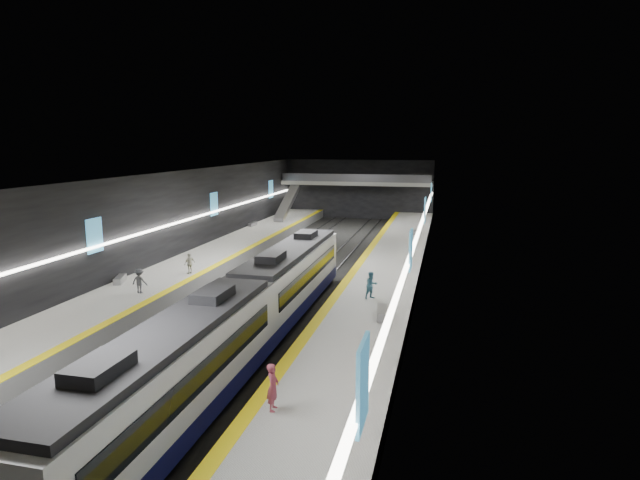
% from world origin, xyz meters
% --- Properties ---
extents(ground, '(70.00, 70.00, 0.00)m').
position_xyz_m(ground, '(0.00, 0.00, 0.00)').
color(ground, black).
rests_on(ground, ground).
extents(ceiling, '(20.00, 70.00, 0.04)m').
position_xyz_m(ceiling, '(0.00, 0.00, 8.00)').
color(ceiling, beige).
rests_on(ceiling, wall_left).
extents(wall_left, '(0.04, 70.00, 8.00)m').
position_xyz_m(wall_left, '(-10.00, 0.00, 4.00)').
color(wall_left, black).
rests_on(wall_left, ground).
extents(wall_right, '(0.04, 70.00, 8.00)m').
position_xyz_m(wall_right, '(10.00, 0.00, 4.00)').
color(wall_right, black).
rests_on(wall_right, ground).
extents(wall_back, '(20.00, 0.04, 8.00)m').
position_xyz_m(wall_back, '(0.00, 35.00, 4.00)').
color(wall_back, black).
rests_on(wall_back, ground).
extents(platform_left, '(5.00, 70.00, 1.00)m').
position_xyz_m(platform_left, '(-7.50, 0.00, 0.50)').
color(platform_left, slate).
rests_on(platform_left, ground).
extents(tile_surface_left, '(5.00, 70.00, 0.02)m').
position_xyz_m(tile_surface_left, '(-7.50, 0.00, 1.01)').
color(tile_surface_left, '#9C9D98').
rests_on(tile_surface_left, platform_left).
extents(tactile_strip_left, '(0.60, 70.00, 0.02)m').
position_xyz_m(tactile_strip_left, '(-5.30, 0.00, 1.02)').
color(tactile_strip_left, yellow).
rests_on(tactile_strip_left, platform_left).
extents(platform_right, '(5.00, 70.00, 1.00)m').
position_xyz_m(platform_right, '(7.50, 0.00, 0.50)').
color(platform_right, slate).
rests_on(platform_right, ground).
extents(tile_surface_right, '(5.00, 70.00, 0.02)m').
position_xyz_m(tile_surface_right, '(7.50, 0.00, 1.01)').
color(tile_surface_right, '#9C9D98').
rests_on(tile_surface_right, platform_right).
extents(tactile_strip_right, '(0.60, 70.00, 0.02)m').
position_xyz_m(tactile_strip_right, '(5.30, 0.00, 1.02)').
color(tactile_strip_right, yellow).
rests_on(tactile_strip_right, platform_right).
extents(rails, '(6.52, 70.00, 0.12)m').
position_xyz_m(rails, '(-0.00, 0.00, 0.06)').
color(rails, gray).
rests_on(rails, ground).
extents(train, '(2.69, 30.05, 3.60)m').
position_xyz_m(train, '(2.50, -13.72, 2.20)').
color(train, '#10123D').
rests_on(train, ground).
extents(ad_posters, '(19.94, 53.50, 2.20)m').
position_xyz_m(ad_posters, '(-0.00, 1.00, 4.50)').
color(ad_posters, '#47A4D5').
rests_on(ad_posters, wall_left).
extents(cove_light_left, '(0.25, 68.60, 0.12)m').
position_xyz_m(cove_light_left, '(-9.80, 0.00, 3.80)').
color(cove_light_left, white).
rests_on(cove_light_left, wall_left).
extents(cove_light_right, '(0.25, 68.60, 0.12)m').
position_xyz_m(cove_light_right, '(9.80, 0.00, 3.80)').
color(cove_light_right, white).
rests_on(cove_light_right, wall_right).
extents(mezzanine_bridge, '(20.00, 3.00, 1.50)m').
position_xyz_m(mezzanine_bridge, '(0.00, 32.93, 5.04)').
color(mezzanine_bridge, gray).
rests_on(mezzanine_bridge, wall_left).
extents(escalator, '(1.20, 7.50, 3.92)m').
position_xyz_m(escalator, '(-7.50, 26.00, 2.90)').
color(escalator, '#99999E').
rests_on(escalator, platform_left).
extents(bench_left_near, '(1.07, 1.82, 0.43)m').
position_xyz_m(bench_left_near, '(-9.50, -6.27, 1.21)').
color(bench_left_near, '#99999E').
rests_on(bench_left_near, platform_left).
extents(bench_left_far, '(0.59, 1.63, 0.39)m').
position_xyz_m(bench_left_far, '(-9.50, 19.15, 1.20)').
color(bench_left_far, '#99999E').
rests_on(bench_left_far, platform_left).
extents(bench_right_near, '(0.76, 2.00, 0.48)m').
position_xyz_m(bench_right_near, '(8.59, -9.44, 1.24)').
color(bench_right_near, '#99999E').
rests_on(bench_right_near, platform_right).
extents(bench_right_far, '(0.59, 1.68, 0.40)m').
position_xyz_m(bench_right_far, '(8.85, 17.98, 1.20)').
color(bench_right_far, '#99999E').
rests_on(bench_right_far, platform_right).
extents(passenger_right_a, '(0.47, 0.66, 1.72)m').
position_xyz_m(passenger_right_a, '(6.08, -20.52, 1.86)').
color(passenger_right_a, '#A93F52').
rests_on(passenger_right_a, platform_right).
extents(passenger_right_b, '(1.02, 1.01, 1.66)m').
position_xyz_m(passenger_right_b, '(7.54, -6.15, 1.83)').
color(passenger_right_b, teal).
rests_on(passenger_right_b, platform_right).
extents(passenger_left_a, '(0.69, 0.97, 1.52)m').
position_xyz_m(passenger_left_a, '(-6.00, -3.00, 1.76)').
color(passenger_left_a, beige).
rests_on(passenger_left_a, platform_left).
extents(passenger_left_b, '(1.00, 0.58, 1.55)m').
position_xyz_m(passenger_left_b, '(-6.72, -8.31, 1.78)').
color(passenger_left_b, '#43454B').
rests_on(passenger_left_b, platform_left).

